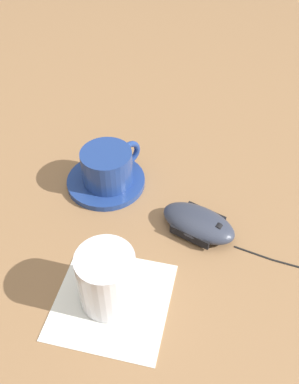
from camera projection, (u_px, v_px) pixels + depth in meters
ground_plane at (132, 253)px, 0.61m from camera, size 3.00×3.00×0.00m
saucer at (106, 181)px, 0.71m from camera, size 0.13×0.13×0.01m
coffee_cup at (108, 166)px, 0.68m from camera, size 0.08×0.10×0.06m
computer_mouse at (198, 223)px, 0.63m from camera, size 0.12×0.08×0.03m
napkin_under_glass at (112, 301)px, 0.55m from camera, size 0.16×0.16×0.00m
drinking_glass at (105, 278)px, 0.53m from camera, size 0.07×0.07×0.09m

